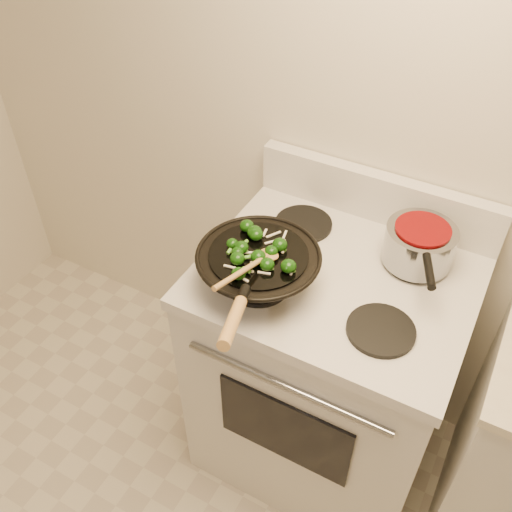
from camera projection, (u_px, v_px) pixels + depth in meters
The scene contains 5 objects.
stove at pixel (326, 367), 1.94m from camera, with size 0.78×0.67×1.08m.
wok at pixel (258, 267), 1.55m from camera, with size 0.34×0.55×0.21m.
stirfry at pixel (256, 250), 1.51m from camera, with size 0.22×0.24×0.04m.
wooden_spoon at pixel (254, 264), 1.46m from camera, with size 0.07×0.25×0.07m.
saucepan at pixel (419, 244), 1.62m from camera, with size 0.20×0.31×0.12m.
Camera 1 is at (0.30, 0.02, 2.06)m, focal length 40.00 mm.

